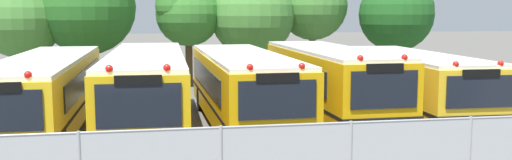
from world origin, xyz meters
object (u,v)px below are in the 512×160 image
at_px(school_bus_1, 147,88).
at_px(tree_3, 251,16).
at_px(tree_5, 399,14).
at_px(school_bus_4, 412,83).
at_px(tree_2, 186,12).
at_px(tree_0, 22,17).
at_px(tree_1, 90,5).
at_px(school_bus_0, 46,91).
at_px(school_bus_2, 242,86).
at_px(school_bus_3, 328,82).
at_px(tree_4, 310,7).

distance_m(school_bus_1, tree_3, 12.19).
bearing_deg(school_bus_1, tree_5, -143.21).
bearing_deg(tree_3, school_bus_4, -67.98).
bearing_deg(tree_3, tree_2, -179.16).
xyz_separation_m(tree_0, tree_1, (3.12, 0.44, 0.57)).
bearing_deg(tree_0, tree_2, 4.32).
height_order(school_bus_0, school_bus_2, school_bus_2).
bearing_deg(school_bus_1, tree_3, -115.51).
xyz_separation_m(tree_0, tree_2, (7.91, 0.60, 0.20)).
xyz_separation_m(school_bus_0, tree_1, (0.35, 10.07, 2.88)).
bearing_deg(tree_3, school_bus_2, -101.47).
relative_size(school_bus_3, tree_4, 1.57).
bearing_deg(school_bus_4, school_bus_0, 1.14).
bearing_deg(school_bus_3, tree_3, -85.24).
bearing_deg(school_bus_2, school_bus_3, -176.59).
bearing_deg(tree_3, school_bus_3, -84.40).
height_order(tree_1, tree_4, tree_1).
relative_size(school_bus_4, tree_3, 1.57).
relative_size(school_bus_0, school_bus_3, 1.19).
relative_size(school_bus_4, tree_5, 1.62).
bearing_deg(school_bus_3, tree_2, -67.31).
relative_size(school_bus_0, tree_4, 1.87).
bearing_deg(school_bus_0, school_bus_2, 177.55).
bearing_deg(school_bus_1, school_bus_2, -175.74).
bearing_deg(tree_3, school_bus_0, -129.89).
relative_size(tree_1, tree_5, 1.13).
distance_m(school_bus_0, school_bus_4, 12.77).
height_order(tree_0, tree_2, tree_0).
height_order(school_bus_1, tree_3, tree_3).
bearing_deg(school_bus_2, tree_4, -117.32).
distance_m(school_bus_0, tree_0, 10.28).
xyz_separation_m(school_bus_3, tree_3, (-1.01, 10.29, 2.23)).
xyz_separation_m(school_bus_4, tree_0, (-15.54, 9.69, 2.34)).
distance_m(school_bus_0, tree_1, 10.48).
distance_m(school_bus_4, tree_3, 11.39).
bearing_deg(tree_4, tree_1, -175.67).
relative_size(tree_3, tree_5, 1.03).
distance_m(school_bus_3, tree_1, 13.96).
relative_size(school_bus_0, tree_5, 2.00).
relative_size(school_bus_2, tree_0, 1.89).
bearing_deg(tree_4, school_bus_3, -102.27).
xyz_separation_m(school_bus_3, tree_5, (6.75, 9.02, 2.36)).
bearing_deg(tree_1, tree_5, -3.80).
bearing_deg(tree_1, school_bus_1, -74.60).
xyz_separation_m(school_bus_0, tree_4, (11.99, 10.95, 2.82)).
relative_size(tree_1, tree_3, 1.10).
bearing_deg(school_bus_3, tree_4, -103.11).
bearing_deg(tree_5, school_bus_0, -151.14).
height_order(school_bus_4, tree_5, tree_5).
xyz_separation_m(school_bus_1, tree_5, (13.10, 9.45, 2.38)).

